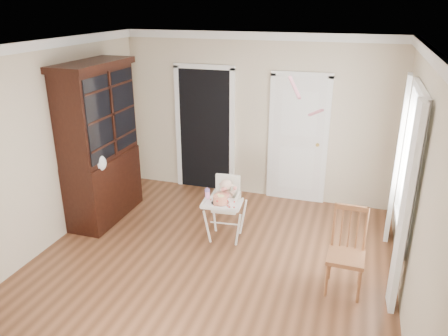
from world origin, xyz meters
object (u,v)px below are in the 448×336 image
(cake, at_px, (220,199))
(sippy_cup, at_px, (207,194))
(dining_chair, at_px, (346,254))
(high_chair, at_px, (225,201))
(china_cabinet, at_px, (100,144))

(cake, height_order, sippy_cup, sippy_cup)
(cake, bearing_deg, dining_chair, -16.05)
(high_chair, distance_m, china_cabinet, 2.06)
(high_chair, height_order, sippy_cup, high_chair)
(sippy_cup, xyz_separation_m, dining_chair, (1.87, -0.56, -0.24))
(high_chair, bearing_deg, cake, -96.63)
(high_chair, height_order, dining_chair, dining_chair)
(sippy_cup, height_order, dining_chair, dining_chair)
(sippy_cup, relative_size, dining_chair, 0.17)
(high_chair, xyz_separation_m, cake, (-0.00, -0.21, 0.13))
(sippy_cup, bearing_deg, high_chair, 30.23)
(high_chair, xyz_separation_m, sippy_cup, (-0.22, -0.13, 0.14))
(china_cabinet, height_order, dining_chair, china_cabinet)
(cake, distance_m, china_cabinet, 2.04)
(sippy_cup, relative_size, china_cabinet, 0.07)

